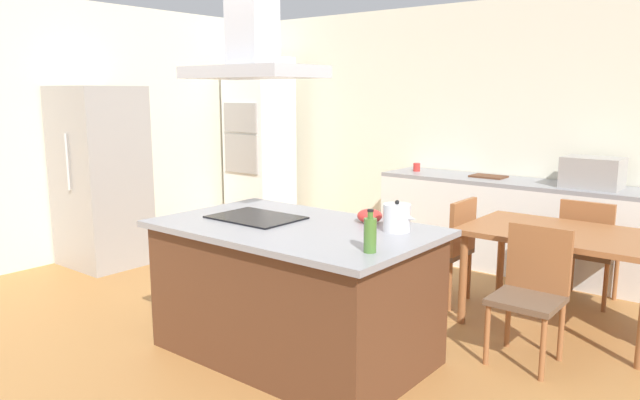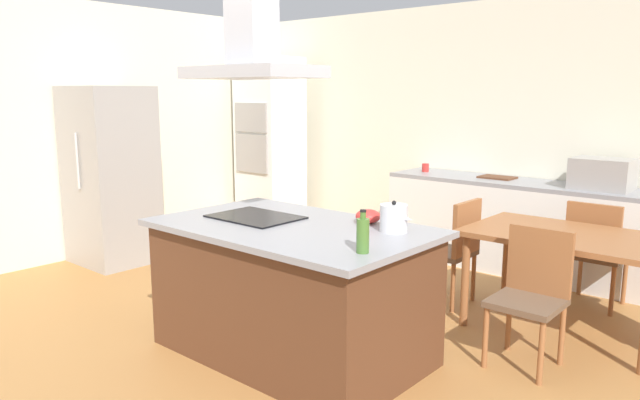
# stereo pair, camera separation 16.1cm
# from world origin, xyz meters

# --- Properties ---
(ground) EXTENTS (16.00, 16.00, 0.00)m
(ground) POSITION_xyz_m (0.00, 1.50, 0.00)
(ground) COLOR #AD753D
(wall_back) EXTENTS (7.20, 0.10, 2.70)m
(wall_back) POSITION_xyz_m (0.00, 3.25, 1.35)
(wall_back) COLOR silver
(wall_back) RESTS_ON ground
(wall_left) EXTENTS (0.10, 8.80, 2.70)m
(wall_left) POSITION_xyz_m (-3.45, 1.00, 1.35)
(wall_left) COLOR silver
(wall_left) RESTS_ON ground
(kitchen_island) EXTENTS (1.85, 1.13, 0.90)m
(kitchen_island) POSITION_xyz_m (0.00, 0.00, 0.45)
(kitchen_island) COLOR #59331E
(kitchen_island) RESTS_ON ground
(cooktop) EXTENTS (0.60, 0.44, 0.01)m
(cooktop) POSITION_xyz_m (-0.35, 0.00, 0.91)
(cooktop) COLOR black
(cooktop) RESTS_ON kitchen_island
(tea_kettle) EXTENTS (0.22, 0.17, 0.20)m
(tea_kettle) POSITION_xyz_m (0.62, 0.28, 0.99)
(tea_kettle) COLOR silver
(tea_kettle) RESTS_ON kitchen_island
(olive_oil_bottle) EXTENTS (0.07, 0.07, 0.24)m
(olive_oil_bottle) POSITION_xyz_m (0.77, -0.25, 1.00)
(olive_oil_bottle) COLOR #47722D
(olive_oil_bottle) RESTS_ON kitchen_island
(mixing_bowl) EXTENTS (0.17, 0.17, 0.09)m
(mixing_bowl) POSITION_xyz_m (0.35, 0.37, 0.95)
(mixing_bowl) COLOR red
(mixing_bowl) RESTS_ON kitchen_island
(back_counter) EXTENTS (2.67, 0.62, 0.90)m
(back_counter) POSITION_xyz_m (0.36, 2.88, 0.45)
(back_counter) COLOR white
(back_counter) RESTS_ON ground
(countertop_microwave) EXTENTS (0.50, 0.38, 0.28)m
(countertop_microwave) POSITION_xyz_m (1.10, 2.88, 1.04)
(countertop_microwave) COLOR #9E9993
(countertop_microwave) RESTS_ON back_counter
(coffee_mug_red) EXTENTS (0.08, 0.08, 0.09)m
(coffee_mug_red) POSITION_xyz_m (-0.72, 2.89, 0.95)
(coffee_mug_red) COLOR red
(coffee_mug_red) RESTS_ON back_counter
(cutting_board) EXTENTS (0.34, 0.24, 0.02)m
(cutting_board) POSITION_xyz_m (0.09, 2.93, 0.91)
(cutting_board) COLOR #59331E
(cutting_board) RESTS_ON back_counter
(wall_oven_stack) EXTENTS (0.70, 0.66, 2.20)m
(wall_oven_stack) POSITION_xyz_m (-2.90, 2.65, 1.10)
(wall_oven_stack) COLOR white
(wall_oven_stack) RESTS_ON ground
(refrigerator) EXTENTS (0.80, 0.73, 1.82)m
(refrigerator) POSITION_xyz_m (-2.98, 0.42, 0.91)
(refrigerator) COLOR #9E9993
(refrigerator) RESTS_ON ground
(dining_table) EXTENTS (1.40, 0.90, 0.75)m
(dining_table) POSITION_xyz_m (1.26, 1.59, 0.67)
(dining_table) COLOR #995B33
(dining_table) RESTS_ON ground
(chair_facing_island) EXTENTS (0.42, 0.42, 0.89)m
(chair_facing_island) POSITION_xyz_m (1.26, 0.93, 0.51)
(chair_facing_island) COLOR brown
(chair_facing_island) RESTS_ON ground
(chair_at_left_end) EXTENTS (0.42, 0.42, 0.89)m
(chair_at_left_end) POSITION_xyz_m (0.35, 1.59, 0.51)
(chair_at_left_end) COLOR brown
(chair_at_left_end) RESTS_ON ground
(chair_facing_back_wall) EXTENTS (0.42, 0.42, 0.89)m
(chair_facing_back_wall) POSITION_xyz_m (1.26, 2.26, 0.51)
(chair_facing_back_wall) COLOR brown
(chair_facing_back_wall) RESTS_ON ground
(range_hood) EXTENTS (0.90, 0.55, 0.78)m
(range_hood) POSITION_xyz_m (-0.35, 0.00, 2.10)
(range_hood) COLOR #ADADB2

